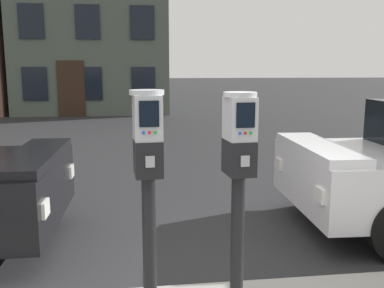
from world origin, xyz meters
name	(u,v)px	position (x,y,z in m)	size (l,w,h in m)	color
parking_meter_near_kerb	(148,165)	(-0.20, -0.22, 1.20)	(0.23, 0.26, 1.53)	black
parking_meter_twin_adjacent	(239,165)	(0.38, -0.22, 1.18)	(0.23, 0.26, 1.51)	black
townhouse_brick_corner	(94,5)	(-1.96, 16.91, 4.52)	(6.02, 6.27, 9.03)	#4C564C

